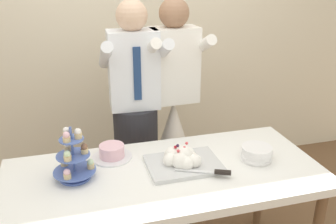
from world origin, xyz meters
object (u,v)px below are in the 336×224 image
dessert_table (165,183)px  cupcake_stand (73,159)px  main_cake_tray (183,159)px  person_groom (136,129)px  person_bride (173,141)px  plate_stack (257,153)px  round_cake (112,152)px

dessert_table → cupcake_stand: cupcake_stand is taller
cupcake_stand → main_cake_tray: 0.61m
person_groom → person_bride: size_ratio=1.00×
person_groom → main_cake_tray: bearing=-76.7°
main_cake_tray → person_groom: bearing=103.3°
person_groom → plate_stack: bearing=-49.3°
cupcake_stand → person_bride: person_bride is taller
person_bride → person_groom: bearing=-171.0°
cupcake_stand → main_cake_tray: size_ratio=0.72×
cupcake_stand → plate_stack: (1.05, -0.08, -0.07)m
dessert_table → round_cake: bearing=136.9°
dessert_table → person_bride: (0.27, 0.73, -0.12)m
cupcake_stand → person_groom: size_ratio=0.18×
cupcake_stand → round_cake: 0.29m
round_cake → person_bride: person_bride is taller
cupcake_stand → plate_stack: bearing=-4.6°
dessert_table → round_cake: size_ratio=7.50×
person_groom → person_bride: (0.30, 0.05, -0.16)m
cupcake_stand → person_groom: (0.45, 0.61, -0.15)m
main_cake_tray → person_groom: (-0.15, 0.64, -0.07)m
person_bride → main_cake_tray: bearing=-102.1°
dessert_table → round_cake: (-0.26, 0.24, 0.11)m
dessert_table → round_cake: round_cake is taller
cupcake_stand → person_groom: bearing=53.3°
round_cake → cupcake_stand: bearing=-142.6°
person_bride → round_cake: bearing=-137.5°
round_cake → person_bride: size_ratio=0.14×
dessert_table → plate_stack: 0.58m
cupcake_stand → round_cake: bearing=37.4°
main_cake_tray → cupcake_stand: bearing=176.6°
dessert_table → person_groom: size_ratio=1.08×
dessert_table → person_bride: 0.78m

